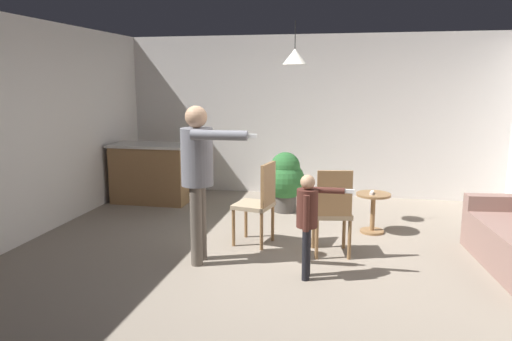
# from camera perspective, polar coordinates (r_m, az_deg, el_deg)

# --- Properties ---
(ground) EXTENTS (7.68, 7.68, 0.00)m
(ground) POSITION_cam_1_polar(r_m,az_deg,el_deg) (5.46, 3.13, -10.34)
(ground) COLOR gray
(wall_back) EXTENTS (6.40, 0.10, 2.70)m
(wall_back) POSITION_cam_1_polar(r_m,az_deg,el_deg) (8.30, 6.47, 6.40)
(wall_back) COLOR silver
(wall_back) RESTS_ON ground
(wall_left) EXTENTS (0.10, 6.40, 2.70)m
(wall_left) POSITION_cam_1_polar(r_m,az_deg,el_deg) (6.42, -26.37, 4.15)
(wall_left) COLOR silver
(wall_left) RESTS_ON ground
(kitchen_counter) EXTENTS (1.26, 0.66, 0.95)m
(kitchen_counter) POSITION_cam_1_polar(r_m,az_deg,el_deg) (7.96, -12.25, -0.29)
(kitchen_counter) COLOR olive
(kitchen_counter) RESTS_ON ground
(side_table_by_couch) EXTENTS (0.44, 0.44, 0.52)m
(side_table_by_couch) POSITION_cam_1_polar(r_m,az_deg,el_deg) (6.43, 13.65, -4.32)
(side_table_by_couch) COLOR olive
(side_table_by_couch) RESTS_ON ground
(person_adult) EXTENTS (0.84, 0.49, 1.69)m
(person_adult) POSITION_cam_1_polar(r_m,az_deg,el_deg) (5.11, -6.81, 0.41)
(person_adult) COLOR #60564C
(person_adult) RESTS_ON ground
(person_child) EXTENTS (0.55, 0.31, 1.05)m
(person_child) POSITION_cam_1_polar(r_m,az_deg,el_deg) (4.76, 6.18, -5.22)
(person_child) COLOR black
(person_child) RESTS_ON ground
(dining_chair_by_counter) EXTENTS (0.50, 0.50, 1.00)m
(dining_chair_by_counter) POSITION_cam_1_polar(r_m,az_deg,el_deg) (5.75, 0.37, -3.53)
(dining_chair_by_counter) COLOR olive
(dining_chair_by_counter) RESTS_ON ground
(dining_chair_near_wall) EXTENTS (0.49, 0.49, 1.00)m
(dining_chair_near_wall) POSITION_cam_1_polar(r_m,az_deg,el_deg) (5.43, 9.03, -4.51)
(dining_chair_near_wall) COLOR olive
(dining_chair_near_wall) RESTS_ON ground
(potted_plant_corner) EXTENTS (0.59, 0.59, 0.90)m
(potted_plant_corner) POSITION_cam_1_polar(r_m,az_deg,el_deg) (7.22, 3.47, -1.01)
(potted_plant_corner) COLOR #4C4742
(potted_plant_corner) RESTS_ON ground
(spare_remote_on_table) EXTENTS (0.06, 0.13, 0.04)m
(spare_remote_on_table) POSITION_cam_1_polar(r_m,az_deg,el_deg) (6.33, 13.52, -2.57)
(spare_remote_on_table) COLOR white
(spare_remote_on_table) RESTS_ON side_table_by_couch
(ceiling_light_pendant) EXTENTS (0.32, 0.32, 0.55)m
(ceiling_light_pendant) POSITION_cam_1_polar(r_m,az_deg,el_deg) (6.38, 4.62, 13.28)
(ceiling_light_pendant) COLOR silver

